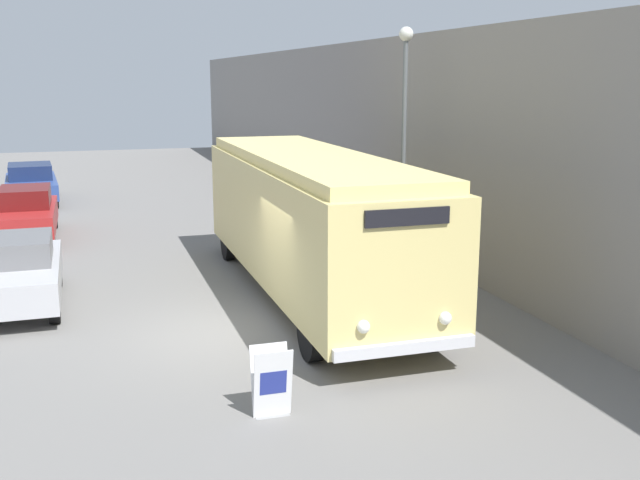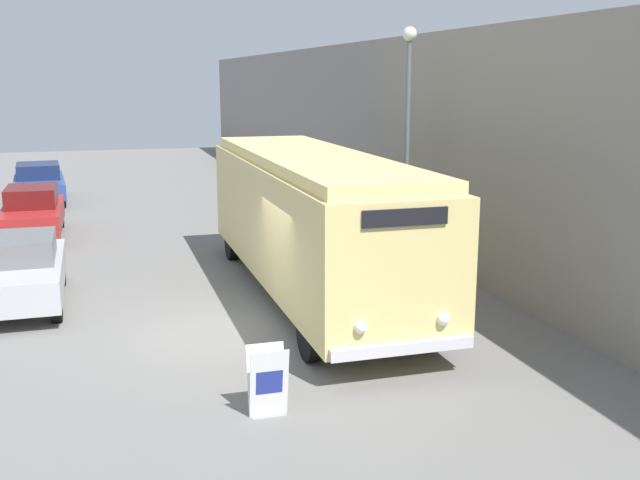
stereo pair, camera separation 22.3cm
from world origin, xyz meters
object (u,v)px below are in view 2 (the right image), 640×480
object	(u,v)px
vintage_bus	(312,216)
parked_car_near	(17,271)
sign_board	(268,382)
parked_car_mid	(32,213)
parked_car_far	(39,182)
streetlamp	(408,114)

from	to	relation	value
vintage_bus	parked_car_near	size ratio (longest dim) A/B	2.53
sign_board	parked_car_mid	distance (m)	15.13
vintage_bus	sign_board	world-z (taller)	vintage_bus
parked_car_far	parked_car_mid	bearing A→B (deg)	-91.85
parked_car_mid	parked_car_far	distance (m)	7.26
vintage_bus	sign_board	xyz separation A→B (m)	(-2.38, -5.93, -1.34)
streetlamp	parked_car_far	bearing A→B (deg)	125.23
parked_car_far	parked_car_near	bearing A→B (deg)	-92.14
sign_board	parked_car_far	bearing A→B (deg)	101.78
sign_board	streetlamp	size ratio (longest dim) A/B	0.17
sign_board	streetlamp	world-z (taller)	streetlamp
vintage_bus	sign_board	distance (m)	6.53
vintage_bus	sign_board	size ratio (longest dim) A/B	10.12
sign_board	parked_car_far	world-z (taller)	parked_car_far
sign_board	vintage_bus	bearing A→B (deg)	68.11
vintage_bus	parked_car_far	xyz separation A→B (m)	(-6.92, 15.84, -1.06)
streetlamp	sign_board	bearing A→B (deg)	-125.36
vintage_bus	streetlamp	bearing A→B (deg)	29.50
vintage_bus	sign_board	bearing A→B (deg)	-111.89
sign_board	parked_car_near	bearing A→B (deg)	120.28
vintage_bus	streetlamp	xyz separation A→B (m)	(3.05, 1.72, 2.18)
parked_car_mid	parked_car_near	bearing A→B (deg)	-88.65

